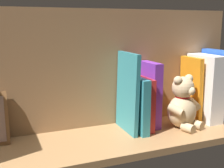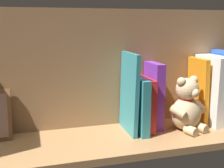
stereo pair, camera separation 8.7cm
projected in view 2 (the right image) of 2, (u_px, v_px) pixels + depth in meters
ground_plane at (112, 140)px, 90.87cm from camera, size 101.51×27.92×2.20cm
shelf_back_panel at (103, 69)px, 97.56cm from camera, size 101.51×1.50×39.84cm
book_0 at (223, 86)px, 103.45cm from camera, size 3.20×13.03×25.66cm
dictionary_thick_white at (212, 90)px, 101.20cm from camera, size 5.93×14.94×24.05cm
book_1 at (198, 91)px, 101.78cm from camera, size 2.41×11.45×23.26cm
teddy_bear at (187, 107)px, 95.05cm from camera, size 14.05×13.63×18.14cm
book_2 at (154, 95)px, 97.42cm from camera, size 3.15×11.18×22.25cm
book_3 at (146, 104)px, 95.81cm from camera, size 2.08×13.65×17.56cm
book_4 at (138, 104)px, 94.03cm from camera, size 2.66×15.49×18.03cm
book_5 at (129, 93)px, 92.87cm from camera, size 2.09×14.60×25.99cm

